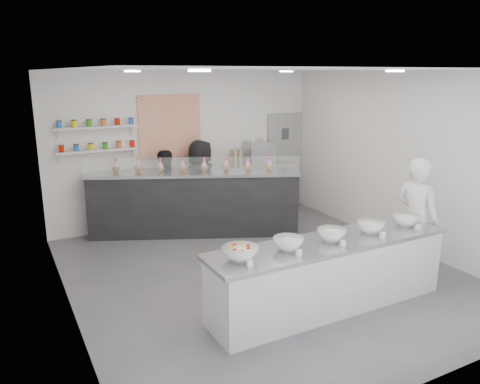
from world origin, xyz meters
name	(u,v)px	position (x,y,z in m)	size (l,w,h in m)	color
floor	(262,273)	(0.00, 0.00, 0.00)	(6.00, 6.00, 0.00)	#515156
ceiling	(265,70)	(0.00, 0.00, 3.00)	(6.00, 6.00, 0.00)	white
back_wall	(187,148)	(0.00, 3.00, 1.50)	(5.50, 5.50, 0.00)	white
left_wall	(63,200)	(-2.75, 0.00, 1.50)	(6.00, 6.00, 0.00)	white
right_wall	(402,160)	(2.75, 0.00, 1.50)	(6.00, 6.00, 0.00)	white
back_door	(284,161)	(2.30, 2.97, 1.05)	(0.88, 0.04, 2.10)	gray
pattern_panel	(170,126)	(-0.35, 2.98, 1.95)	(1.25, 0.03, 1.20)	#E44D11
jar_shelf_lower	(98,150)	(-1.75, 2.90, 1.60)	(1.45, 0.22, 0.04)	silver
jar_shelf_upper	(96,127)	(-1.75, 2.90, 2.02)	(1.45, 0.22, 0.04)	silver
preserve_jars	(97,135)	(-1.75, 2.88, 1.88)	(1.45, 0.10, 0.56)	red
downlight_0	(199,71)	(-1.40, -1.00, 2.98)	(0.24, 0.24, 0.02)	white
downlight_1	(395,71)	(1.40, -1.00, 2.98)	(0.24, 0.24, 0.02)	white
downlight_2	(132,71)	(-1.40, 1.60, 2.98)	(0.24, 0.24, 0.02)	white
downlight_3	(286,71)	(1.40, 1.60, 2.98)	(0.24, 0.24, 0.02)	white
prep_counter	(330,274)	(0.21, -1.32, 0.46)	(3.35, 0.76, 0.91)	beige
back_bar	(194,203)	(-0.21, 2.16, 0.60)	(3.87, 0.71, 1.20)	black
sneeze_guard	(193,166)	(-0.35, 1.85, 1.36)	(3.81, 0.02, 0.33)	white
espresso_ledge	(259,188)	(1.55, 2.78, 0.54)	(1.45, 0.46, 1.08)	beige
espresso_machine	(259,153)	(1.54, 2.78, 1.31)	(0.61, 0.42, 0.47)	#93969E
cup_stacks	(236,158)	(1.00, 2.78, 1.25)	(0.24, 0.24, 0.35)	tan
prep_bowls	(332,235)	(0.21, -1.32, 0.99)	(2.97, 0.47, 0.15)	white
label_cards	(359,251)	(0.21, -1.82, 0.95)	(2.66, 0.04, 0.07)	white
cookie_bags	(193,165)	(-0.21, 2.16, 1.33)	(2.93, 0.13, 0.25)	pink
woman_prep	(416,219)	(1.87, -1.18, 0.91)	(0.66, 0.43, 1.82)	white
staff_left	(164,191)	(-0.65, 2.60, 0.78)	(0.76, 0.59, 1.56)	black
staff_right	(201,183)	(0.12, 2.60, 0.85)	(0.83, 0.54, 1.70)	black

